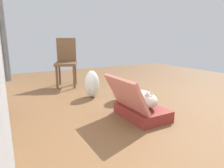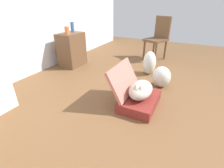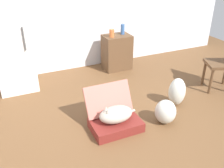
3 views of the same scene
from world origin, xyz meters
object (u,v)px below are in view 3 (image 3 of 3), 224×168
(plastic_bag_white, at_px, (165,112))
(vase_short, at_px, (123,29))
(suitcase_base, at_px, (116,125))
(vase_tall, at_px, (112,33))
(refrigerator, at_px, (11,40))
(cat, at_px, (115,114))
(side_table, at_px, (117,52))
(plastic_bag_clear, at_px, (177,92))

(plastic_bag_white, xyz_separation_m, vase_short, (0.30, 1.93, 0.60))
(suitcase_base, xyz_separation_m, vase_tall, (0.71, 1.72, 0.68))
(suitcase_base, height_order, plastic_bag_white, plastic_bag_white)
(suitcase_base, relative_size, refrigerator, 0.38)
(cat, xyz_separation_m, side_table, (0.85, 1.76, 0.10))
(vase_short, bearing_deg, plastic_bag_clear, -86.10)
(plastic_bag_white, relative_size, vase_short, 1.71)
(refrigerator, bearing_deg, cat, -59.43)
(suitcase_base, relative_size, plastic_bag_clear, 1.46)
(plastic_bag_clear, height_order, vase_short, vase_short)
(refrigerator, height_order, vase_tall, refrigerator)
(vase_short, bearing_deg, vase_tall, -163.28)
(refrigerator, bearing_deg, vase_tall, 0.07)
(plastic_bag_white, distance_m, plastic_bag_clear, 0.52)
(refrigerator, xyz_separation_m, vase_tall, (1.73, 0.00, -0.10))
(suitcase_base, xyz_separation_m, plastic_bag_clear, (1.08, 0.18, 0.15))
(refrigerator, height_order, vase_short, refrigerator)
(plastic_bag_white, distance_m, refrigerator, 2.59)
(cat, relative_size, vase_tall, 3.61)
(refrigerator, bearing_deg, suitcase_base, -59.31)
(vase_tall, bearing_deg, plastic_bag_white, -91.41)
(side_table, distance_m, vase_short, 0.45)
(plastic_bag_white, bearing_deg, suitcase_base, 168.79)
(cat, bearing_deg, side_table, 64.37)
(cat, bearing_deg, vase_tall, 67.32)
(suitcase_base, bearing_deg, vase_tall, 67.46)
(plastic_bag_white, xyz_separation_m, refrigerator, (-1.68, 1.85, 0.67))
(plastic_bag_white, distance_m, vase_short, 2.04)
(plastic_bag_clear, relative_size, refrigerator, 0.26)
(cat, relative_size, vase_short, 2.67)
(side_table, bearing_deg, refrigerator, -178.46)
(side_table, bearing_deg, vase_tall, -159.65)
(suitcase_base, distance_m, vase_tall, 1.98)
(suitcase_base, bearing_deg, vase_short, 61.58)
(plastic_bag_white, height_order, side_table, side_table)
(refrigerator, bearing_deg, plastic_bag_white, -47.63)
(side_table, distance_m, vase_tall, 0.43)
(cat, height_order, plastic_bag_clear, plastic_bag_clear)
(side_table, relative_size, vase_tall, 4.65)
(suitcase_base, height_order, cat, cat)
(vase_tall, distance_m, vase_short, 0.27)
(plastic_bag_white, bearing_deg, vase_tall, 88.59)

